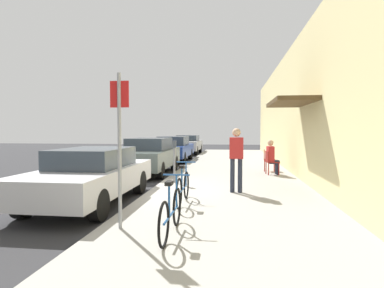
{
  "coord_description": "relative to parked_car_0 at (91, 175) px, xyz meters",
  "views": [
    {
      "loc": [
        2.28,
        -8.76,
        1.78
      ],
      "look_at": [
        0.29,
        6.5,
        1.1
      ],
      "focal_mm": 29.74,
      "sensor_mm": 36.0,
      "label": 1
    }
  ],
  "objects": [
    {
      "name": "parked_car_0",
      "position": [
        0.0,
        0.0,
        0.0
      ],
      "size": [
        1.8,
        4.4,
        1.33
      ],
      "color": "#B7B7BC",
      "rests_on": "ground_plane"
    },
    {
      "name": "parked_car_3",
      "position": [
        -0.0,
        16.33,
        0.03
      ],
      "size": [
        1.8,
        4.4,
        1.38
      ],
      "color": "#B7B7BC",
      "rests_on": "ground_plane"
    },
    {
      "name": "ground_plane",
      "position": [
        1.1,
        1.55,
        -0.7
      ],
      "size": [
        60.0,
        60.0,
        0.0
      ],
      "primitive_type": "plane",
      "color": "#2D2D30"
    },
    {
      "name": "bicycle_0",
      "position": [
        2.42,
        -2.37,
        -0.22
      ],
      "size": [
        0.46,
        1.71,
        0.9
      ],
      "color": "black",
      "rests_on": "sidewalk_slab"
    },
    {
      "name": "sidewalk_slab",
      "position": [
        3.35,
        3.55,
        -0.64
      ],
      "size": [
        4.5,
        32.0,
        0.12
      ],
      "primitive_type": "cube",
      "color": "#9E9B93",
      "rests_on": "ground_plane"
    },
    {
      "name": "street_sign",
      "position": [
        1.5,
        -2.12,
        0.94
      ],
      "size": [
        0.32,
        0.06,
        2.6
      ],
      "color": "gray",
      "rests_on": "sidewalk_slab"
    },
    {
      "name": "cafe_chair_1",
      "position": [
        4.75,
        5.83,
        -0.07
      ],
      "size": [
        0.48,
        0.48,
        0.87
      ],
      "color": "maroon",
      "rests_on": "sidewalk_slab"
    },
    {
      "name": "cafe_chair_0",
      "position": [
        4.75,
        4.82,
        -0.07
      ],
      "size": [
        0.5,
        0.5,
        0.87
      ],
      "color": "maroon",
      "rests_on": "sidewalk_slab"
    },
    {
      "name": "parked_car_1",
      "position": [
        0.0,
        5.27,
        0.05
      ],
      "size": [
        1.8,
        4.4,
        1.45
      ],
      "color": "#47514C",
      "rests_on": "ground_plane"
    },
    {
      "name": "bicycle_1",
      "position": [
        2.26,
        -0.2,
        -0.22
      ],
      "size": [
        0.46,
        1.71,
        0.9
      ],
      "color": "black",
      "rests_on": "sidewalk_slab"
    },
    {
      "name": "parked_car_2",
      "position": [
        0.0,
        10.49,
        0.03
      ],
      "size": [
        1.8,
        4.4,
        1.41
      ],
      "color": "navy",
      "rests_on": "ground_plane"
    },
    {
      "name": "seated_patron_0",
      "position": [
        4.81,
        4.82,
        0.12
      ],
      "size": [
        0.47,
        0.41,
        1.29
      ],
      "color": "#232838",
      "rests_on": "sidewalk_slab"
    },
    {
      "name": "building_facade",
      "position": [
        5.74,
        3.55,
        1.83
      ],
      "size": [
        1.4,
        32.0,
        5.05
      ],
      "color": "beige",
      "rests_on": "ground_plane"
    },
    {
      "name": "parking_meter",
      "position": [
        1.55,
        2.55,
        0.19
      ],
      "size": [
        0.12,
        0.1,
        1.32
      ],
      "color": "slate",
      "rests_on": "sidewalk_slab"
    },
    {
      "name": "pedestrian_standing",
      "position": [
        3.46,
        1.23,
        0.42
      ],
      "size": [
        0.36,
        0.22,
        1.7
      ],
      "color": "#232838",
      "rests_on": "sidewalk_slab"
    }
  ]
}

